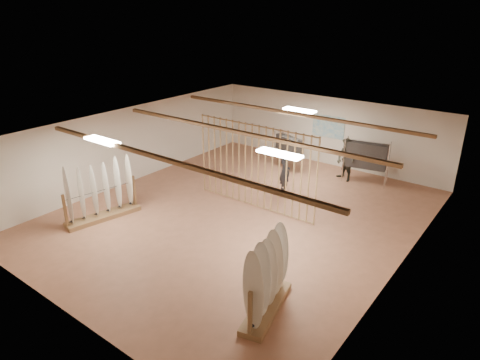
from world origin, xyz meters
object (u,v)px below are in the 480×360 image
Objects in this scene: shopper_b at (346,157)px; rack_right at (267,286)px; clothing_rack_b at (367,156)px; shopper_a at (285,169)px; rack_left at (101,199)px; clothing_rack_a at (289,147)px.

rack_right is at bearing -53.94° from shopper_b.
rack_right reaches higher than clothing_rack_b.
rack_right reaches higher than shopper_a.
shopper_b is (-0.70, -0.18, -0.16)m from clothing_rack_b.
shopper_a is 0.96× the size of shopper_b.
rack_right is at bearing 7.18° from rack_left.
rack_left is 8.84m from shopper_b.
clothing_rack_b reaches higher than clothing_rack_a.
clothing_rack_a is at bearing 83.74° from rack_left.
rack_left is at bearing 92.73° from shopper_a.
clothing_rack_a is 2.26m from shopper_a.
clothing_rack_a is 0.84× the size of shopper_a.
shopper_b is at bearing 70.07° from rack_left.
rack_right is at bearing -92.99° from clothing_rack_b.
rack_right is 1.16× the size of shopper_a.
rack_right is 8.76m from clothing_rack_a.
clothing_rack_a is at bearing -25.76° from shopper_a.
shopper_a is (3.43, 5.16, 0.24)m from rack_left.
rack_right is 1.39× the size of clothing_rack_a.
clothing_rack_a is 3.05m from clothing_rack_b.
rack_right is 8.32m from clothing_rack_b.
rack_left reaches higher than clothing_rack_b.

